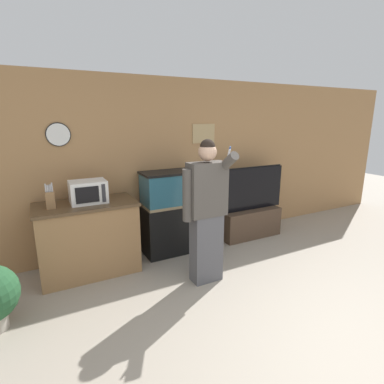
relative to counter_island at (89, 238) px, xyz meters
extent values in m
plane|color=gray|center=(1.36, -2.48, -0.48)|extent=(18.00, 18.00, 0.00)
cube|color=#A87A4C|center=(1.36, 0.43, 0.82)|extent=(10.00, 0.06, 2.60)
cube|color=tan|center=(1.95, 0.39, 1.28)|extent=(0.40, 0.02, 0.30)
cylinder|color=white|center=(-0.21, 0.39, 1.32)|extent=(0.28, 0.03, 0.28)
cylinder|color=black|center=(-0.21, 0.39, 1.32)|extent=(0.30, 0.01, 0.30)
cube|color=olive|center=(0.00, 0.00, -0.02)|extent=(1.21, 0.64, 0.92)
cube|color=#513A24|center=(0.00, 0.00, 0.46)|extent=(1.25, 0.68, 0.03)
cube|color=white|center=(0.05, 0.02, 0.62)|extent=(0.45, 0.33, 0.28)
cube|color=black|center=(0.01, -0.15, 0.62)|extent=(0.28, 0.01, 0.20)
cube|color=#2D2D33|center=(0.21, -0.15, 0.62)|extent=(0.04, 0.01, 0.23)
cube|color=olive|center=(-0.40, -0.04, 0.58)|extent=(0.10, 0.08, 0.20)
cylinder|color=#B7B7BC|center=(-0.43, -0.04, 0.73)|extent=(0.02, 0.02, 0.10)
cylinder|color=#B7B7BC|center=(-0.42, -0.04, 0.72)|extent=(0.02, 0.02, 0.09)
cylinder|color=#B7B7BC|center=(-0.40, -0.04, 0.72)|extent=(0.02, 0.02, 0.07)
cylinder|color=#B7B7BC|center=(-0.38, -0.04, 0.72)|extent=(0.02, 0.02, 0.09)
cylinder|color=#B7B7BC|center=(-0.36, -0.04, 0.73)|extent=(0.02, 0.02, 0.11)
cylinder|color=#B7B7BC|center=(-0.43, -0.01, 0.73)|extent=(0.02, 0.02, 0.10)
cylinder|color=#B7B7BC|center=(-0.42, -0.01, 0.72)|extent=(0.02, 0.02, 0.08)
cylinder|color=#B7B7BC|center=(-0.40, -0.01, 0.72)|extent=(0.02, 0.02, 0.08)
cylinder|color=#B7B7BC|center=(-0.38, -0.01, 0.72)|extent=(0.02, 0.02, 0.08)
cylinder|color=#B7B7BC|center=(-0.36, -0.01, 0.72)|extent=(0.02, 0.02, 0.07)
cube|color=black|center=(1.22, 0.09, -0.11)|extent=(0.86, 0.47, 0.74)
cube|color=#937F5B|center=(1.22, 0.09, 0.28)|extent=(0.83, 0.46, 0.04)
cube|color=#285B70|center=(1.22, 0.09, 0.52)|extent=(0.82, 0.45, 0.49)
cube|color=black|center=(1.22, 0.09, 0.76)|extent=(0.86, 0.47, 0.03)
cube|color=#4C3828|center=(2.66, 0.01, -0.23)|extent=(1.08, 0.40, 0.49)
cube|color=black|center=(2.66, 0.01, 0.37)|extent=(1.27, 0.05, 0.71)
cube|color=black|center=(2.66, 0.04, 0.37)|extent=(1.30, 0.01, 0.74)
cube|color=#515156|center=(1.26, -0.90, -0.05)|extent=(0.37, 0.21, 0.86)
cube|color=#4C4742|center=(1.26, -0.90, 0.71)|extent=(0.47, 0.22, 0.65)
sphere|color=tan|center=(1.26, -0.90, 1.15)|extent=(0.22, 0.22, 0.22)
sphere|color=black|center=(1.26, -0.90, 1.21)|extent=(0.18, 0.18, 0.18)
cylinder|color=#4C4742|center=(1.01, -0.90, 0.66)|extent=(0.12, 0.12, 0.61)
cylinder|color=#4C4742|center=(1.45, -1.04, 1.03)|extent=(0.11, 0.34, 0.28)
cylinder|color=white|center=(1.45, -1.06, 1.14)|extent=(0.02, 0.06, 0.11)
cylinder|color=#2856B2|center=(1.45, -1.08, 1.20)|extent=(0.02, 0.03, 0.05)
camera|label=1|loc=(-0.49, -3.87, 1.53)|focal=28.00mm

